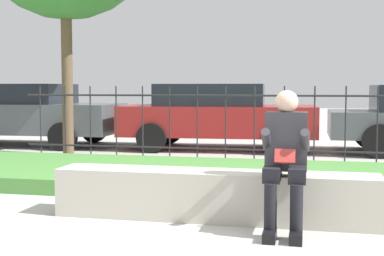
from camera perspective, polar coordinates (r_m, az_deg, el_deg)
name	(u,v)px	position (r m, az deg, el deg)	size (l,w,h in m)	color
ground_plane	(191,218)	(5.43, -0.12, -9.58)	(60.00, 60.00, 0.00)	#B2AFA8
stone_bench	(214,198)	(5.34, 2.33, -7.45)	(3.19, 0.47, 0.48)	#B7B2A3
person_seated_reader	(286,154)	(4.92, 9.96, -2.73)	(0.42, 0.73, 1.28)	black
grass_berm	(222,177)	(7.28, 3.24, -5.24)	(9.82, 2.48, 0.20)	#4C893D
iron_fence	(240,124)	(9.01, 5.13, 0.44)	(7.82, 0.03, 1.34)	#232326
car_parked_center	(217,115)	(11.37, 2.64, 1.43)	(4.16, 2.14, 1.38)	maroon
car_parked_left	(19,113)	(12.79, -17.96, 1.57)	(4.61, 2.10, 1.39)	#4C5156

